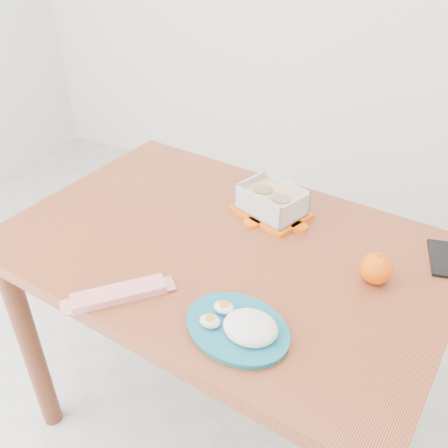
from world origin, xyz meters
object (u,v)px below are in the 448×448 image
at_px(rice_plate, 241,326).
at_px(orange_fruit, 376,269).
at_px(food_container, 272,202).
at_px(dining_table, 224,277).
at_px(smartphone, 445,259).

bearing_deg(rice_plate, orange_fruit, 68.81).
bearing_deg(food_container, rice_plate, -55.71).
height_order(food_container, rice_plate, food_container).
height_order(dining_table, orange_fruit, orange_fruit).
xyz_separation_m(orange_fruit, rice_plate, (-0.20, -0.28, -0.02)).
distance_m(dining_table, rice_plate, 0.33).
height_order(dining_table, smartphone, smartphone).
relative_size(dining_table, smartphone, 8.33).
bearing_deg(food_container, orange_fruit, -6.02).
height_order(food_container, smartphone, food_container).
bearing_deg(food_container, dining_table, -87.03).
xyz_separation_m(dining_table, smartphone, (0.51, 0.18, 0.11)).
height_order(dining_table, rice_plate, rice_plate).
bearing_deg(rice_plate, food_container, 119.34).
xyz_separation_m(dining_table, orange_fruit, (0.37, 0.03, 0.15)).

